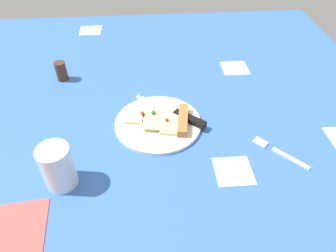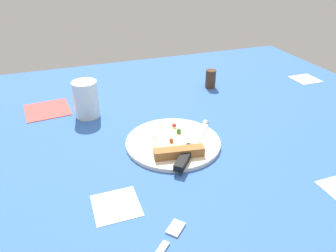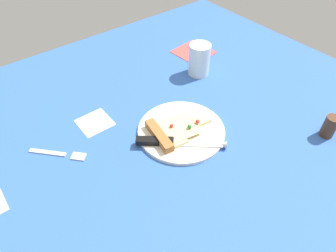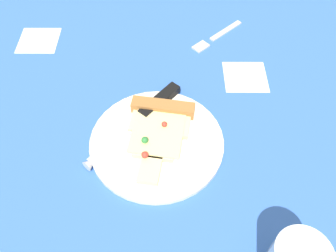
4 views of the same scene
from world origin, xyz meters
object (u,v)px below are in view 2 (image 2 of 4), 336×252
object	(u,v)px
drinking_glass	(86,99)
pepper_shaker	(211,79)
knife	(191,148)
pizza_slice	(175,143)
plate	(173,142)
fork	(163,247)
napkin	(47,110)

from	to	relation	value
drinking_glass	pepper_shaker	world-z (taller)	drinking_glass
knife	pizza_slice	bearing A→B (deg)	176.59
plate	knife	xyz separation A→B (cm)	(5.41, 2.58, 1.11)
knife	fork	distance (cm)	29.31
knife	drinking_glass	size ratio (longest dim) A/B	1.80
plate	drinking_glass	world-z (taller)	drinking_glass
pizza_slice	napkin	world-z (taller)	pizza_slice
knife	plate	bearing A→B (deg)	156.09
pepper_shaker	napkin	world-z (taller)	pepper_shaker
plate	pepper_shaker	distance (cm)	40.26
fork	knife	bearing A→B (deg)	104.99
plate	fork	distance (cm)	32.86
napkin	knife	bearing A→B (deg)	41.56
plate	pepper_shaker	bearing A→B (deg)	140.15
drinking_glass	napkin	xyz separation A→B (cm)	(-8.05, -11.50, -5.25)
fork	napkin	world-z (taller)	fork
drinking_glass	napkin	bearing A→B (deg)	-124.99
drinking_glass	pepper_shaker	xyz separation A→B (cm)	(-7.53, 44.24, -2.23)
plate	pizza_slice	world-z (taller)	pizza_slice
pizza_slice	plate	bearing A→B (deg)	90.42
plate	napkin	xyz separation A→B (cm)	(-31.35, -30.00, -0.30)
fork	napkin	bearing A→B (deg)	152.78
fork	pepper_shaker	bearing A→B (deg)	104.91
plate	drinking_glass	xyz separation A→B (cm)	(-23.30, -18.50, 4.95)
pepper_shaker	fork	xyz separation A→B (cm)	(60.96, -38.86, -2.83)
pizza_slice	napkin	xyz separation A→B (cm)	(-33.90, -29.62, -1.60)
pizza_slice	pepper_shaker	bearing A→B (deg)	60.90
pepper_shaker	plate	bearing A→B (deg)	-39.85
drinking_glass	napkin	distance (cm)	14.99
plate	napkin	distance (cm)	43.40
drinking_glass	napkin	world-z (taller)	drinking_glass
plate	pizza_slice	size ratio (longest dim) A/B	1.32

